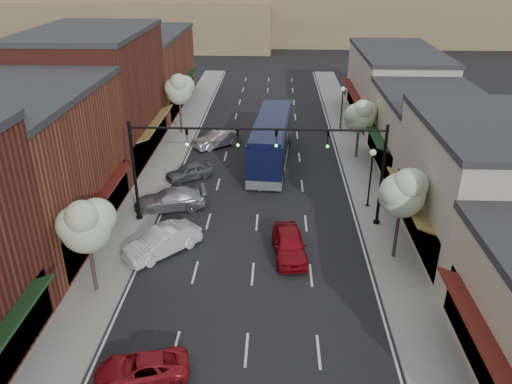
# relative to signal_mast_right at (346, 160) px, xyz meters

# --- Properties ---
(ground) EXTENTS (160.00, 160.00, 0.00)m
(ground) POSITION_rel_signal_mast_right_xyz_m (-5.62, -8.00, -4.62)
(ground) COLOR black
(ground) RESTS_ON ground
(sidewalk_left) EXTENTS (2.80, 73.00, 0.15)m
(sidewalk_left) POSITION_rel_signal_mast_right_xyz_m (-14.02, 10.50, -4.55)
(sidewalk_left) COLOR gray
(sidewalk_left) RESTS_ON ground
(sidewalk_right) EXTENTS (2.80, 73.00, 0.15)m
(sidewalk_right) POSITION_rel_signal_mast_right_xyz_m (2.78, 10.50, -4.55)
(sidewalk_right) COLOR gray
(sidewalk_right) RESTS_ON ground
(curb_left) EXTENTS (0.25, 73.00, 0.17)m
(curb_left) POSITION_rel_signal_mast_right_xyz_m (-12.62, 10.50, -4.55)
(curb_left) COLOR gray
(curb_left) RESTS_ON ground
(curb_right) EXTENTS (0.25, 73.00, 0.17)m
(curb_right) POSITION_rel_signal_mast_right_xyz_m (1.38, 10.50, -4.55)
(curb_right) COLOR gray
(curb_right) RESTS_ON ground
(bldg_left_midnear) EXTENTS (10.14, 14.10, 9.40)m
(bldg_left_midnear) POSITION_rel_signal_mast_right_xyz_m (-19.85, -2.00, 0.03)
(bldg_left_midnear) COLOR brown
(bldg_left_midnear) RESTS_ON ground
(bldg_left_midfar) EXTENTS (10.14, 14.10, 10.90)m
(bldg_left_midfar) POSITION_rel_signal_mast_right_xyz_m (-19.86, 12.00, 0.78)
(bldg_left_midfar) COLOR maroon
(bldg_left_midfar) RESTS_ON ground
(bldg_left_far) EXTENTS (10.14, 18.10, 8.40)m
(bldg_left_far) POSITION_rel_signal_mast_right_xyz_m (-19.84, 28.00, -0.46)
(bldg_left_far) COLOR brown
(bldg_left_far) RESTS_ON ground
(bldg_right_midnear) EXTENTS (9.14, 12.10, 7.90)m
(bldg_right_midnear) POSITION_rel_signal_mast_right_xyz_m (8.10, -2.00, -0.72)
(bldg_right_midnear) COLOR #B5AC9B
(bldg_right_midnear) RESTS_ON ground
(bldg_right_midfar) EXTENTS (9.14, 12.10, 6.40)m
(bldg_right_midfar) POSITION_rel_signal_mast_right_xyz_m (8.08, 10.00, -1.46)
(bldg_right_midfar) COLOR #B6A790
(bldg_right_midfar) RESTS_ON ground
(bldg_right_far) EXTENTS (9.14, 16.10, 7.40)m
(bldg_right_far) POSITION_rel_signal_mast_right_xyz_m (8.09, 24.00, -0.96)
(bldg_right_far) COLOR #B5AC9B
(bldg_right_far) RESTS_ON ground
(hill_far) EXTENTS (120.00, 30.00, 12.00)m
(hill_far) POSITION_rel_signal_mast_right_xyz_m (-5.62, 82.00, 1.38)
(hill_far) COLOR #7A6647
(hill_far) RESTS_ON ground
(hill_near) EXTENTS (50.00, 20.00, 8.00)m
(hill_near) POSITION_rel_signal_mast_right_xyz_m (-30.62, 70.00, -0.62)
(hill_near) COLOR #7A6647
(hill_near) RESTS_ON ground
(signal_mast_right) EXTENTS (8.22, 0.46, 7.00)m
(signal_mast_right) POSITION_rel_signal_mast_right_xyz_m (0.00, 0.00, 0.00)
(signal_mast_right) COLOR black
(signal_mast_right) RESTS_ON ground
(signal_mast_left) EXTENTS (8.22, 0.46, 7.00)m
(signal_mast_left) POSITION_rel_signal_mast_right_xyz_m (-11.24, 0.00, 0.00)
(signal_mast_left) COLOR black
(signal_mast_left) RESTS_ON ground
(tree_right_near) EXTENTS (2.85, 2.65, 5.95)m
(tree_right_near) POSITION_rel_signal_mast_right_xyz_m (2.73, -4.05, -0.17)
(tree_right_near) COLOR #47382B
(tree_right_near) RESTS_ON ground
(tree_right_far) EXTENTS (2.85, 2.65, 5.43)m
(tree_right_far) POSITION_rel_signal_mast_right_xyz_m (2.73, 11.95, -0.63)
(tree_right_far) COLOR #47382B
(tree_right_far) RESTS_ON ground
(tree_left_near) EXTENTS (2.85, 2.65, 5.69)m
(tree_left_near) POSITION_rel_signal_mast_right_xyz_m (-13.87, -8.05, -0.40)
(tree_left_near) COLOR #47382B
(tree_left_near) RESTS_ON ground
(tree_left_far) EXTENTS (2.85, 2.65, 6.13)m
(tree_left_far) POSITION_rel_signal_mast_right_xyz_m (-13.87, 17.95, -0.02)
(tree_left_far) COLOR #47382B
(tree_left_far) RESTS_ON ground
(lamp_post_near) EXTENTS (0.44, 0.44, 4.44)m
(lamp_post_near) POSITION_rel_signal_mast_right_xyz_m (2.18, 2.50, -1.62)
(lamp_post_near) COLOR black
(lamp_post_near) RESTS_ON ground
(lamp_post_far) EXTENTS (0.44, 0.44, 4.44)m
(lamp_post_far) POSITION_rel_signal_mast_right_xyz_m (2.18, 20.00, -1.62)
(lamp_post_far) COLOR black
(lamp_post_far) RESTS_ON ground
(coach_bus) EXTENTS (3.72, 12.79, 3.85)m
(coach_bus) POSITION_rel_signal_mast_right_xyz_m (-4.82, 10.88, -2.62)
(coach_bus) COLOR black
(coach_bus) RESTS_ON ground
(red_hatchback) EXTENTS (2.30, 4.75, 1.56)m
(red_hatchback) POSITION_rel_signal_mast_right_xyz_m (-3.53, -3.97, -3.84)
(red_hatchback) COLOR maroon
(red_hatchback) RESTS_ON ground
(parked_car_a) EXTENTS (4.31, 2.70, 1.11)m
(parked_car_a) POSITION_rel_signal_mast_right_xyz_m (-9.95, -13.89, -4.07)
(parked_car_a) COLOR maroon
(parked_car_a) RESTS_ON ground
(parked_car_b) EXTENTS (4.55, 4.70, 1.60)m
(parked_car_b) POSITION_rel_signal_mast_right_xyz_m (-11.16, -4.01, -3.82)
(parked_car_b) COLOR silver
(parked_car_b) RESTS_ON ground
(parked_car_c) EXTENTS (5.37, 3.11, 1.46)m
(parked_car_c) POSITION_rel_signal_mast_right_xyz_m (-11.82, 1.76, -3.89)
(parked_car_c) COLOR #949599
(parked_car_c) RESTS_ON ground
(parked_car_d) EXTENTS (4.04, 3.36, 1.30)m
(parked_car_d) POSITION_rel_signal_mast_right_xyz_m (-11.32, 6.94, -3.97)
(parked_car_d) COLOR #53565A
(parked_car_d) RESTS_ON ground
(parked_car_e) EXTENTS (4.52, 4.06, 1.49)m
(parked_car_e) POSITION_rel_signal_mast_right_xyz_m (-9.92, 14.43, -3.88)
(parked_car_e) COLOR #A8A9AD
(parked_car_e) RESTS_ON ground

